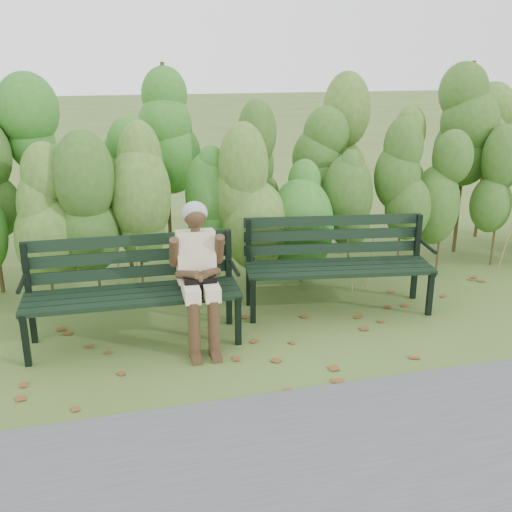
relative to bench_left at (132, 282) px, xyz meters
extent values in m
plane|color=#495824|center=(1.20, -0.37, -0.59)|extent=(80.00, 80.00, 0.00)
cube|color=#474749|center=(1.20, -2.57, -0.58)|extent=(60.00, 2.50, 0.01)
cylinder|color=#47381E|center=(-0.94, 0.93, -0.19)|extent=(0.03, 0.03, 0.80)
ellipsoid|color=#326E1F|center=(-0.94, 0.93, 0.45)|extent=(0.64, 0.64, 1.44)
cylinder|color=#47381E|center=(-0.33, 0.93, -0.19)|extent=(0.03, 0.03, 0.80)
ellipsoid|color=#326E1F|center=(-0.33, 0.93, 0.45)|extent=(0.64, 0.64, 1.44)
cylinder|color=#47381E|center=(0.29, 0.93, -0.19)|extent=(0.03, 0.03, 0.80)
ellipsoid|color=#326E1F|center=(0.29, 0.93, 0.45)|extent=(0.64, 0.64, 1.44)
cylinder|color=#47381E|center=(0.90, 0.93, -0.19)|extent=(0.03, 0.03, 0.80)
ellipsoid|color=#326E1F|center=(0.90, 0.93, 0.45)|extent=(0.64, 0.64, 1.44)
cylinder|color=#47381E|center=(1.51, 0.93, -0.19)|extent=(0.03, 0.03, 0.80)
ellipsoid|color=#326E1F|center=(1.51, 0.93, 0.45)|extent=(0.64, 0.64, 1.44)
cylinder|color=#47381E|center=(2.12, 0.93, -0.19)|extent=(0.03, 0.03, 0.80)
ellipsoid|color=#326E1F|center=(2.12, 0.93, 0.45)|extent=(0.64, 0.64, 1.44)
cylinder|color=#47381E|center=(2.73, 0.93, -0.19)|extent=(0.03, 0.03, 0.80)
ellipsoid|color=#326E1F|center=(2.73, 0.93, 0.45)|extent=(0.64, 0.64, 1.44)
cylinder|color=#47381E|center=(3.35, 0.93, -0.19)|extent=(0.03, 0.03, 0.80)
ellipsoid|color=#326E1F|center=(3.35, 0.93, 0.45)|extent=(0.64, 0.64, 1.44)
cylinder|color=#47381E|center=(3.96, 0.93, -0.19)|extent=(0.03, 0.03, 0.80)
ellipsoid|color=#326E1F|center=(3.96, 0.93, 0.45)|extent=(0.64, 0.64, 1.44)
cylinder|color=#47381E|center=(4.57, 0.93, -0.19)|extent=(0.03, 0.03, 0.80)
ellipsoid|color=#326E1F|center=(4.57, 0.93, 0.45)|extent=(0.64, 0.64, 1.44)
cylinder|color=#47381E|center=(-0.72, 1.93, -0.04)|extent=(0.04, 0.04, 1.10)
ellipsoid|color=#2F591D|center=(-0.72, 1.93, 0.84)|extent=(0.70, 0.70, 1.98)
cylinder|color=#47381E|center=(0.05, 1.93, -0.04)|extent=(0.04, 0.04, 1.10)
ellipsoid|color=#2F591D|center=(0.05, 1.93, 0.84)|extent=(0.70, 0.70, 1.98)
cylinder|color=#47381E|center=(0.82, 1.93, -0.04)|extent=(0.04, 0.04, 1.10)
ellipsoid|color=#2F591D|center=(0.82, 1.93, 0.84)|extent=(0.70, 0.70, 1.98)
cylinder|color=#47381E|center=(1.59, 1.93, -0.04)|extent=(0.04, 0.04, 1.10)
ellipsoid|color=#2F591D|center=(1.59, 1.93, 0.84)|extent=(0.70, 0.70, 1.98)
cylinder|color=#47381E|center=(2.36, 1.93, -0.04)|extent=(0.04, 0.04, 1.10)
ellipsoid|color=#2F591D|center=(2.36, 1.93, 0.84)|extent=(0.70, 0.70, 1.98)
cylinder|color=#47381E|center=(3.12, 1.93, -0.04)|extent=(0.04, 0.04, 1.10)
ellipsoid|color=#2F591D|center=(3.12, 1.93, 0.84)|extent=(0.70, 0.70, 1.98)
cylinder|color=#47381E|center=(3.89, 1.93, -0.04)|extent=(0.04, 0.04, 1.10)
ellipsoid|color=#2F591D|center=(3.89, 1.93, 0.84)|extent=(0.70, 0.70, 1.98)
cylinder|color=#47381E|center=(4.66, 1.93, -0.04)|extent=(0.04, 0.04, 1.10)
ellipsoid|color=#2F591D|center=(4.66, 1.93, 0.84)|extent=(0.70, 0.70, 1.98)
cylinder|color=#47381E|center=(5.43, 1.93, -0.04)|extent=(0.04, 0.04, 1.10)
ellipsoid|color=#2F591D|center=(5.43, 1.93, 0.84)|extent=(0.70, 0.70, 1.98)
cube|color=brown|center=(0.09, 0.15, -0.58)|extent=(0.11, 0.11, 0.01)
cube|color=brown|center=(1.71, -0.13, -0.58)|extent=(0.11, 0.11, 0.01)
cube|color=brown|center=(2.13, -0.10, -0.58)|extent=(0.10, 0.11, 0.01)
cube|color=brown|center=(-1.12, -0.60, -0.58)|extent=(0.10, 0.11, 0.01)
cube|color=brown|center=(1.45, -0.14, -0.58)|extent=(0.09, 0.10, 0.01)
cube|color=brown|center=(2.25, 0.02, -0.58)|extent=(0.10, 0.11, 0.01)
cube|color=brown|center=(3.93, -0.14, -0.58)|extent=(0.11, 0.11, 0.01)
cube|color=brown|center=(-0.34, 0.43, -0.58)|extent=(0.11, 0.11, 0.01)
cube|color=brown|center=(2.49, 0.42, -0.58)|extent=(0.11, 0.11, 0.01)
cube|color=brown|center=(1.68, -0.28, -0.58)|extent=(0.09, 0.11, 0.01)
cube|color=brown|center=(1.91, 0.35, -0.58)|extent=(0.10, 0.08, 0.01)
cube|color=brown|center=(-0.81, -0.25, -0.58)|extent=(0.10, 0.11, 0.01)
cube|color=brown|center=(2.35, -0.34, -0.58)|extent=(0.09, 0.07, 0.01)
cube|color=brown|center=(1.43, 0.51, -0.58)|extent=(0.11, 0.09, 0.01)
cube|color=brown|center=(-0.65, 0.27, -0.58)|extent=(0.11, 0.10, 0.01)
cube|color=brown|center=(0.06, 0.13, -0.58)|extent=(0.11, 0.11, 0.01)
cube|color=brown|center=(3.30, -1.10, -0.58)|extent=(0.11, 0.11, 0.01)
cube|color=brown|center=(1.55, 0.09, -0.58)|extent=(0.11, 0.10, 0.01)
cube|color=brown|center=(0.25, -1.16, -0.58)|extent=(0.09, 0.07, 0.01)
cube|color=brown|center=(3.61, 0.25, -0.58)|extent=(0.10, 0.09, 0.01)
cube|color=brown|center=(2.53, -1.02, -0.58)|extent=(0.10, 0.09, 0.01)
cube|color=brown|center=(3.74, -0.27, -0.58)|extent=(0.09, 0.11, 0.01)
cube|color=brown|center=(1.60, 0.18, -0.58)|extent=(0.11, 0.11, 0.01)
cube|color=brown|center=(1.30, -1.37, -0.58)|extent=(0.11, 0.11, 0.01)
cube|color=brown|center=(-0.27, -0.82, -0.58)|extent=(0.10, 0.09, 0.01)
cube|color=brown|center=(2.24, 0.24, -0.58)|extent=(0.07, 0.09, 0.01)
cube|color=brown|center=(-0.61, -0.37, -0.58)|extent=(0.08, 0.10, 0.01)
cube|color=brown|center=(2.72, 0.54, -0.58)|extent=(0.10, 0.08, 0.01)
cube|color=brown|center=(1.96, -1.06, -0.58)|extent=(0.09, 0.11, 0.01)
cube|color=brown|center=(1.02, -0.75, -0.58)|extent=(0.11, 0.10, 0.01)
cube|color=brown|center=(3.57, 0.05, -0.58)|extent=(0.09, 0.07, 0.01)
cube|color=brown|center=(2.77, -0.69, -0.58)|extent=(0.11, 0.11, 0.01)
cube|color=brown|center=(1.51, -0.09, -0.58)|extent=(0.10, 0.08, 0.01)
cube|color=brown|center=(-0.76, -0.10, -0.58)|extent=(0.11, 0.11, 0.01)
cube|color=brown|center=(0.56, 0.48, -0.58)|extent=(0.11, 0.11, 0.01)
cube|color=brown|center=(0.10, -0.19, -0.58)|extent=(0.10, 0.11, 0.01)
cube|color=black|center=(-0.01, -0.33, -0.09)|extent=(1.99, 0.19, 0.04)
cube|color=black|center=(-0.01, -0.19, -0.09)|extent=(1.99, 0.19, 0.04)
cube|color=black|center=(0.00, -0.05, -0.09)|extent=(1.99, 0.19, 0.04)
cube|color=black|center=(0.00, 0.09, -0.09)|extent=(1.99, 0.19, 0.04)
cube|color=black|center=(0.01, 0.19, 0.03)|extent=(1.99, 0.13, 0.12)
cube|color=black|center=(0.01, 0.20, 0.19)|extent=(1.99, 0.13, 0.12)
cube|color=black|center=(0.01, 0.22, 0.34)|extent=(1.99, 0.13, 0.12)
cube|color=black|center=(-0.96, -0.31, -0.34)|extent=(0.06, 0.06, 0.50)
cube|color=black|center=(-0.94, 0.17, -0.09)|extent=(0.06, 0.06, 0.99)
cube|color=black|center=(-0.95, -0.09, -0.11)|extent=(0.07, 0.55, 0.04)
cylinder|color=black|center=(-0.95, -0.14, 0.13)|extent=(0.05, 0.41, 0.04)
cube|color=black|center=(0.94, -0.37, -0.34)|extent=(0.06, 0.06, 0.50)
cube|color=black|center=(0.95, 0.10, -0.09)|extent=(0.06, 0.06, 0.99)
cube|color=black|center=(0.94, -0.15, -0.11)|extent=(0.07, 0.55, 0.04)
cylinder|color=black|center=(0.94, -0.21, 0.13)|extent=(0.05, 0.41, 0.04)
cube|color=black|center=(2.12, -0.07, -0.10)|extent=(1.95, 0.42, 0.04)
cube|color=black|center=(2.14, 0.06, -0.10)|extent=(1.95, 0.42, 0.04)
cube|color=black|center=(2.16, 0.20, -0.10)|extent=(1.95, 0.42, 0.04)
cube|color=black|center=(2.18, 0.33, -0.10)|extent=(1.95, 0.42, 0.04)
cube|color=black|center=(2.20, 0.43, 0.02)|extent=(1.94, 0.36, 0.11)
cube|color=black|center=(2.20, 0.45, 0.18)|extent=(1.94, 0.36, 0.11)
cube|color=black|center=(2.20, 0.47, 0.33)|extent=(1.94, 0.36, 0.11)
cube|color=black|center=(1.19, 0.06, -0.34)|extent=(0.06, 0.06, 0.49)
cube|color=black|center=(1.27, 0.52, -0.10)|extent=(0.06, 0.06, 0.98)
cube|color=black|center=(1.23, 0.28, -0.12)|extent=(0.14, 0.55, 0.04)
cylinder|color=black|center=(1.22, 0.22, 0.12)|extent=(0.10, 0.41, 0.04)
cube|color=black|center=(3.04, -0.23, -0.34)|extent=(0.06, 0.06, 0.49)
cube|color=black|center=(3.11, 0.24, -0.10)|extent=(0.06, 0.06, 0.98)
cube|color=black|center=(3.08, -0.01, -0.12)|extent=(0.14, 0.55, 0.04)
cylinder|color=black|center=(3.07, -0.07, 0.12)|extent=(0.10, 0.41, 0.04)
cube|color=beige|center=(0.50, -0.35, 0.00)|extent=(0.15, 0.42, 0.13)
cube|color=beige|center=(0.68, -0.35, 0.00)|extent=(0.15, 0.42, 0.13)
cylinder|color=#422E1B|center=(0.50, -0.52, -0.32)|extent=(0.11, 0.11, 0.54)
cylinder|color=#422E1B|center=(0.68, -0.52, -0.32)|extent=(0.11, 0.11, 0.54)
cube|color=#422E1B|center=(0.49, -0.60, -0.56)|extent=(0.10, 0.20, 0.06)
cube|color=#422E1B|center=(0.67, -0.60, -0.56)|extent=(0.10, 0.20, 0.06)
cube|color=beige|center=(0.60, -0.08, 0.23)|extent=(0.37, 0.26, 0.52)
cylinder|color=#422E1B|center=(0.60, -0.10, 0.50)|extent=(0.09, 0.09, 0.10)
sphere|color=#422E1B|center=(0.60, -0.11, 0.63)|extent=(0.21, 0.21, 0.21)
ellipsoid|color=gray|center=(0.60, -0.09, 0.66)|extent=(0.24, 0.23, 0.22)
cylinder|color=#422E1B|center=(0.39, -0.15, 0.32)|extent=(0.10, 0.21, 0.31)
cylinder|color=#422E1B|center=(0.81, -0.17, 0.32)|extent=(0.10, 0.21, 0.31)
cylinder|color=#422E1B|center=(0.49, -0.29, 0.13)|extent=(0.22, 0.27, 0.13)
cylinder|color=#422E1B|center=(0.70, -0.30, 0.13)|extent=(0.23, 0.26, 0.13)
sphere|color=#422E1B|center=(0.59, -0.35, 0.11)|extent=(0.11, 0.11, 0.11)
cube|color=black|center=(0.59, -0.34, 0.04)|extent=(0.30, 0.13, 0.16)
camera|label=1|loc=(-0.21, -5.40, 2.02)|focal=42.00mm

